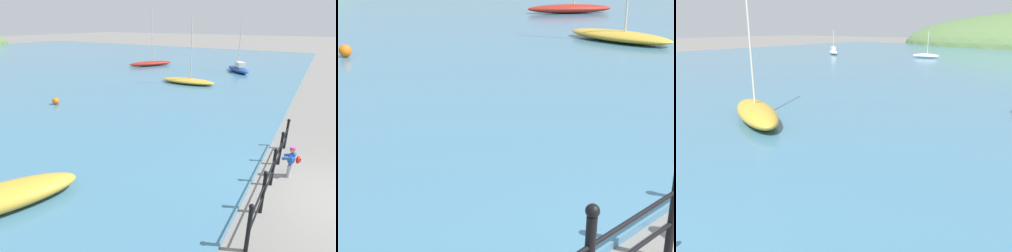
% 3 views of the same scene
% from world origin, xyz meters
% --- Properties ---
extents(boat_nearest_quay, '(3.98, 2.82, 4.86)m').
position_xyz_m(boat_nearest_quay, '(-4.88, 7.27, 0.42)').
color(boat_nearest_quay, gold).
rests_on(boat_nearest_quay, water).
extents(boat_white_sailboat, '(2.89, 1.24, 2.69)m').
position_xyz_m(boat_white_sailboat, '(-10.28, 33.27, 0.34)').
color(boat_white_sailboat, silver).
rests_on(boat_white_sailboat, water).
extents(boat_twin_mast, '(2.71, 2.36, 2.73)m').
position_xyz_m(boat_twin_mast, '(-20.87, 31.08, 0.41)').
color(boat_twin_mast, silver).
rests_on(boat_twin_mast, water).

